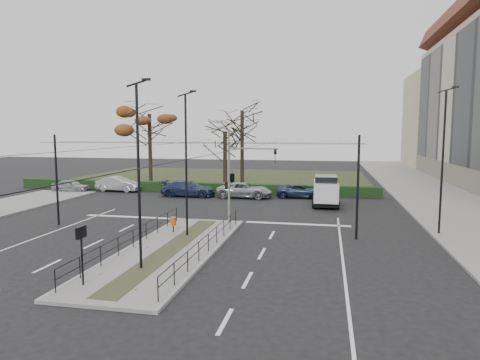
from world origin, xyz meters
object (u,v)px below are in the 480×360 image
object	(u,v)px
streetlamp_median_far	(187,163)
bare_tree_center	(242,116)
streetlamp_median_near	(139,174)
parked_car_fifth	(301,191)
parked_car_third	(188,188)
bare_tree_near	(225,136)
white_van	(326,190)
traffic_light	(234,176)
litter_bin	(173,221)
info_panel	(81,239)
parked_car_first	(71,186)
rust_tree	(149,114)
parked_car_second	(119,184)
parked_car_fourth	(245,190)
streetlamp_sidewalk	(443,160)

from	to	relation	value
streetlamp_median_far	bare_tree_center	size ratio (longest dim) A/B	0.73
streetlamp_median_near	parked_car_fifth	bearing A→B (deg)	76.25
parked_car_third	streetlamp_median_far	bearing A→B (deg)	-163.66
streetlamp_median_far	bare_tree_near	bearing A→B (deg)	97.97
white_van	bare_tree_center	xyz separation A→B (m)	(-9.89, 13.72, 6.75)
traffic_light	litter_bin	bearing A→B (deg)	-130.56
traffic_light	info_panel	distance (m)	13.21
traffic_light	parked_car_first	bearing A→B (deg)	149.30
litter_bin	streetlamp_median_near	size ratio (longest dim) A/B	0.11
rust_tree	streetlamp_median_near	bearing A→B (deg)	-67.44
parked_car_third	bare_tree_near	size ratio (longest dim) A/B	0.64
litter_bin	parked_car_second	world-z (taller)	parked_car_second
parked_car_first	parked_car_fifth	bearing A→B (deg)	-91.09
parked_car_fourth	parked_car_third	bearing A→B (deg)	93.49
streetlamp_median_far	streetlamp_median_near	bearing A→B (deg)	-90.72
bare_tree_near	bare_tree_center	bearing A→B (deg)	75.22
streetlamp_sidewalk	parked_car_fifth	bearing A→B (deg)	124.23
streetlamp_sidewalk	bare_tree_near	world-z (taller)	streetlamp_sidewalk
traffic_light	bare_tree_near	bearing A→B (deg)	105.24
parked_car_third	white_van	world-z (taller)	white_van
streetlamp_sidewalk	parked_car_third	distance (m)	23.31
streetlamp_sidewalk	parked_car_fifth	xyz separation A→B (m)	(-9.02, 13.27, -3.89)
parked_car_second	parked_car_fourth	world-z (taller)	parked_car_second
litter_bin	parked_car_first	distance (m)	22.54
litter_bin	streetlamp_sidewalk	xyz separation A→B (m)	(15.69, 2.89, 3.74)
traffic_light	parked_car_third	world-z (taller)	traffic_light
parked_car_fourth	rust_tree	size ratio (longest dim) A/B	0.48
litter_bin	streetlamp_median_near	bearing A→B (deg)	-81.33
parked_car_first	bare_tree_near	xyz separation A→B (m)	(14.67, 6.65, 5.10)
parked_car_third	parked_car_fifth	xyz separation A→B (m)	(10.66, 1.36, -0.12)
traffic_light	streetlamp_median_far	world-z (taller)	streetlamp_median_far
litter_bin	parked_car_first	world-z (taller)	parked_car_first
info_panel	parked_car_second	bearing A→B (deg)	114.56
streetlamp_median_near	bare_tree_near	distance (m)	28.83
traffic_light	parked_car_fifth	distance (m)	13.47
streetlamp_median_near	streetlamp_sidewalk	distance (m)	17.59
parked_car_third	parked_car_fourth	size ratio (longest dim) A/B	1.01
parked_car_fifth	litter_bin	bearing A→B (deg)	155.15
streetlamp_median_near	parked_car_fifth	distance (m)	23.96
parked_car_first	white_van	bearing A→B (deg)	-100.06
streetlamp_median_near	streetlamp_sidewalk	xyz separation A→B (m)	(14.65, 9.73, 0.19)
bare_tree_center	bare_tree_near	size ratio (longest dim) A/B	1.40
white_van	bare_tree_center	distance (m)	18.21
parked_car_second	bare_tree_center	bearing A→B (deg)	-47.10
parked_car_third	white_van	xyz separation A→B (m)	(12.96, -2.57, 0.54)
white_van	bare_tree_near	xyz separation A→B (m)	(-10.99, 9.57, 4.46)
white_van	parked_car_third	bearing A→B (deg)	168.80
litter_bin	parked_car_fifth	bearing A→B (deg)	67.57
streetlamp_median_far	parked_car_first	bearing A→B (deg)	138.39
traffic_light	streetlamp_sidewalk	world-z (taller)	streetlamp_sidewalk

